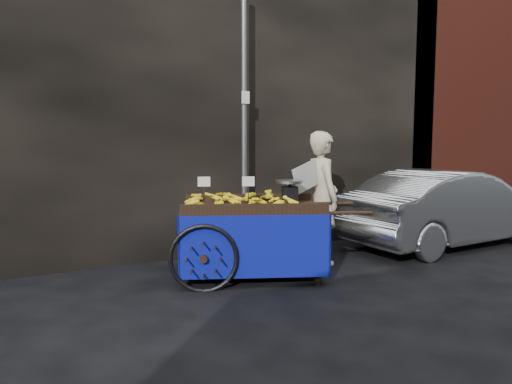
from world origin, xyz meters
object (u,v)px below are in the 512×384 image
parked_car (450,208)px  vendor (322,197)px  banana_cart (248,213)px  plastic_bag (317,263)px

parked_car → vendor: bearing=85.3°
vendor → parked_car: (2.54, -0.07, -0.31)m
banana_cart → vendor: bearing=30.6°
plastic_bag → banana_cart: bearing=160.1°
banana_cart → vendor: size_ratio=1.43×
vendor → banana_cart: bearing=107.4°
vendor → parked_car: size_ratio=0.49×
banana_cart → plastic_bag: 1.16m
banana_cart → parked_car: banana_cart is taller
vendor → plastic_bag: 1.03m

